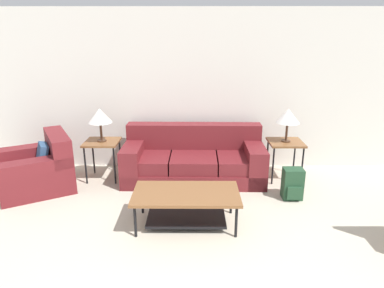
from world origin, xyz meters
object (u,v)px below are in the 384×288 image
at_px(side_table_right, 285,146).
at_px(backpack, 293,184).
at_px(couch, 194,161).
at_px(side_table_left, 102,145).
at_px(coffee_table, 186,201).
at_px(table_lamp_right, 288,116).
at_px(table_lamp_left, 100,116).
at_px(armchair, 39,170).

bearing_deg(side_table_right, backpack, -94.12).
xyz_separation_m(couch, backpack, (1.37, -0.71, -0.08)).
height_order(side_table_left, backpack, side_table_left).
bearing_deg(coffee_table, side_table_left, 133.73).
bearing_deg(backpack, coffee_table, -154.42).
bearing_deg(backpack, table_lamp_right, 85.88).
xyz_separation_m(couch, table_lamp_left, (-1.42, -0.01, 0.72)).
distance_m(armchair, coffee_table, 2.43).
bearing_deg(coffee_table, backpack, 25.58).
height_order(armchair, table_lamp_left, table_lamp_left).
distance_m(armchair, side_table_right, 3.73).
xyz_separation_m(coffee_table, side_table_left, (-1.33, 1.39, 0.24)).
bearing_deg(table_lamp_left, couch, 0.42).
bearing_deg(side_table_right, couch, 179.58).
bearing_deg(side_table_right, side_table_left, 180.00).
relative_size(side_table_left, side_table_right, 1.00).
height_order(couch, table_lamp_left, table_lamp_left).
bearing_deg(backpack, table_lamp_left, 166.02).
relative_size(armchair, side_table_right, 2.15).
distance_m(armchair, table_lamp_right, 3.79).
bearing_deg(couch, side_table_right, -0.42).
bearing_deg(side_table_left, armchair, -157.02).
distance_m(side_table_right, table_lamp_right, 0.46).
bearing_deg(side_table_left, coffee_table, -46.27).
distance_m(armchair, table_lamp_left, 1.19).
relative_size(armchair, backpack, 3.03).
bearing_deg(side_table_left, side_table_right, 0.00).
bearing_deg(armchair, table_lamp_right, 5.66).
bearing_deg(side_table_right, table_lamp_right, -99.46).
xyz_separation_m(side_table_left, table_lamp_left, (0.00, -0.00, 0.46)).
bearing_deg(coffee_table, side_table_right, 42.73).
bearing_deg(table_lamp_right, table_lamp_left, 180.00).
height_order(side_table_left, side_table_right, same).
height_order(coffee_table, table_lamp_left, table_lamp_left).
xyz_separation_m(armchair, side_table_right, (3.71, 0.37, 0.26)).
bearing_deg(backpack, side_table_right, 85.88).
bearing_deg(table_lamp_right, armchair, -174.34).
bearing_deg(armchair, backpack, -5.11).
relative_size(side_table_right, table_lamp_left, 1.20).
relative_size(table_lamp_left, table_lamp_right, 1.00).
bearing_deg(side_table_right, table_lamp_left, -180.00).
xyz_separation_m(armchair, side_table_left, (0.87, 0.37, 0.26)).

